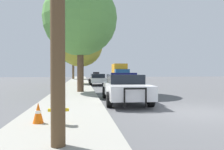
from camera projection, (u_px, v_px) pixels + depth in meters
The scene contains 12 objects.
ground_plane at pixel (199, 112), 8.50m from camera, with size 110.00×110.00×0.00m, color #565659.
sidewalk_left at pixel (66, 114), 7.80m from camera, with size 3.00×110.00×0.13m.
police_car at pixel (125, 87), 11.44m from camera, with size 2.29×5.44×1.53m.
fire_hydrant at pixel (59, 109), 6.01m from camera, with size 0.56×0.25×0.83m.
traffic_light at pixel (89, 51), 24.73m from camera, with size 3.10×0.35×5.41m.
car_background_midblock at pixel (98, 79), 25.34m from camera, with size 1.95×4.39×1.31m.
car_background_distant at pixel (96, 75), 51.11m from camera, with size 2.09×4.49×1.45m.
box_truck at pixel (120, 71), 39.75m from camera, with size 2.79×7.63×2.97m.
tree_sidewalk_near at pixel (80, 19), 15.75m from camera, with size 5.34×5.34×7.95m.
tree_sidewalk_mid at pixel (81, 45), 26.12m from camera, with size 5.31×5.31×7.33m.
tree_sidewalk_far at pixel (73, 50), 42.28m from camera, with size 5.50×5.50×8.38m.
traffic_cone at pixel (38, 113), 6.20m from camera, with size 0.31×0.31×0.59m.
Camera 1 is at (-4.53, -7.93, 1.60)m, focal length 35.00 mm.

